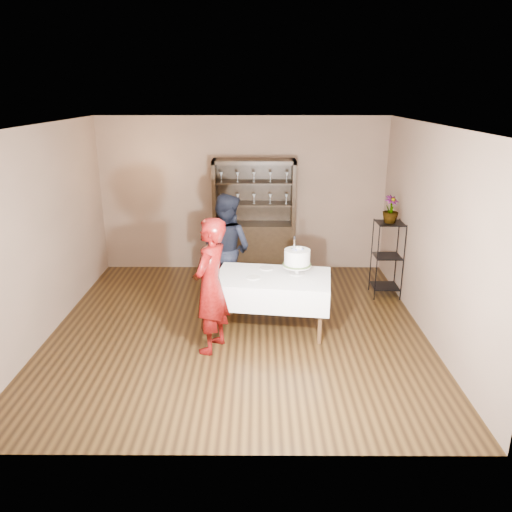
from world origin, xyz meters
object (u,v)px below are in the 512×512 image
object	(u,v)px
woman	(211,286)
cake	(297,259)
cake_table	(273,289)
potted_plant	(391,209)
plant_etagere	(387,256)
china_hutch	(254,236)
man	(227,249)

from	to	relation	value
woman	cake	xyz separation A→B (m)	(1.10, 0.68, 0.12)
cake_table	potted_plant	size ratio (longest dim) A/B	3.92
plant_etagere	cake_table	bearing A→B (deg)	-147.19
plant_etagere	potted_plant	size ratio (longest dim) A/B	2.89
china_hutch	plant_etagere	world-z (taller)	china_hutch
man	cake	bearing A→B (deg)	171.92
plant_etagere	cake_table	distance (m)	2.16
cake_table	woman	size ratio (longest dim) A/B	0.96
woman	cake	distance (m)	1.30
plant_etagere	cake	size ratio (longest dim) A/B	2.25
china_hutch	cake_table	distance (m)	2.24
china_hutch	potted_plant	size ratio (longest dim) A/B	4.82
cake_table	china_hutch	bearing A→B (deg)	96.89
china_hutch	plant_etagere	xyz separation A→B (m)	(2.08, -1.05, -0.01)
cake_table	cake	xyz separation A→B (m)	(0.32, 0.09, 0.39)
man	cake	world-z (taller)	man
potted_plant	woman	bearing A→B (deg)	-145.76
cake_table	woman	xyz separation A→B (m)	(-0.77, -0.59, 0.27)
china_hutch	potted_plant	world-z (taller)	china_hutch
plant_etagere	cake	distance (m)	1.86
china_hutch	man	world-z (taller)	china_hutch
cake_table	potted_plant	world-z (taller)	potted_plant
plant_etagere	man	xyz separation A→B (m)	(-2.48, -0.24, 0.19)
china_hutch	woman	size ratio (longest dim) A/B	1.18
plant_etagere	woman	world-z (taller)	woman
china_hutch	woman	distance (m)	2.86
cake_table	woman	distance (m)	1.01
plant_etagere	woman	size ratio (longest dim) A/B	0.71
cake	cake_table	bearing A→B (deg)	-164.02
cake	china_hutch	bearing A→B (deg)	105.53
cake_table	man	distance (m)	1.18
cake_table	potted_plant	bearing A→B (deg)	32.82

